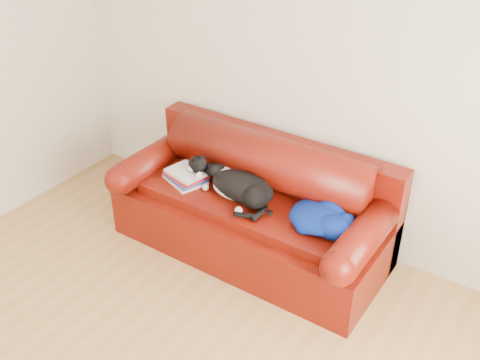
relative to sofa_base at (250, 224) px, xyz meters
The scene contains 6 objects.
room_shell 2.08m from the sofa_base, 76.97° to the right, with size 4.52×4.02×2.61m.
sofa_base is the anchor object (origin of this frame).
sofa_back 0.39m from the sofa_base, 90.00° to the left, with size 2.10×1.01×0.88m.
book_stack 0.63m from the sofa_base, 168.15° to the right, with size 0.38×0.34×0.10m.
cat 0.37m from the sofa_base, 117.54° to the right, with size 0.69×0.46×0.27m.
blanket 0.69m from the sofa_base, ahead, with size 0.50×0.40×0.15m.
Camera 1 is at (1.70, -1.48, 2.82)m, focal length 42.00 mm.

